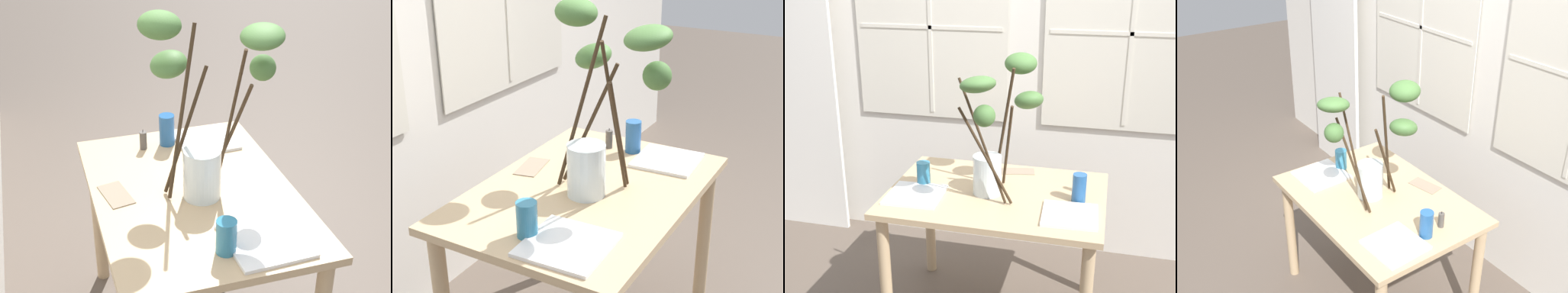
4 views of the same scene
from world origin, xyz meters
TOP-DOWN VIEW (x-y plane):
  - back_wall_with_windows at (0.00, 0.90)m, footprint 5.57×0.14m
  - dining_table at (0.00, 0.00)m, footprint 1.13×0.80m
  - vase_with_branches at (0.01, -0.04)m, footprint 0.41×0.56m
  - drinking_glass_blue_left at (-0.41, 0.01)m, footprint 0.07×0.07m
  - drinking_glass_blue_right at (0.43, 0.00)m, footprint 0.07×0.07m
  - plate_square_left at (-0.40, -0.15)m, footprint 0.29×0.29m
  - plate_square_right at (0.40, -0.18)m, footprint 0.28×0.28m
  - napkin_folded at (0.06, 0.31)m, footprint 0.20×0.13m
  - pillar_candle at (0.41, 0.12)m, footprint 0.03×0.03m

SIDE VIEW (x-z plane):
  - dining_table at x=0.00m, z-range 0.26..1.03m
  - napkin_folded at x=0.06m, z-range 0.77..0.77m
  - plate_square_left at x=-0.40m, z-range 0.77..0.78m
  - plate_square_right at x=0.40m, z-range 0.77..0.78m
  - pillar_candle at x=0.41m, z-range 0.76..0.86m
  - drinking_glass_blue_left at x=-0.41m, z-range 0.77..0.90m
  - drinking_glass_blue_right at x=0.43m, z-range 0.77..0.92m
  - vase_with_branches at x=0.01m, z-range 0.78..1.51m
  - back_wall_with_windows at x=0.00m, z-range 0.00..2.74m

